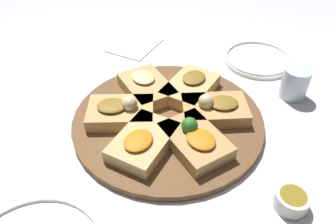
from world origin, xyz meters
The scene contains 12 objects.
ground_plane centered at (0.00, 0.00, 0.00)m, with size 3.00×3.00×0.00m, color white.
serving_board centered at (0.00, 0.00, 0.01)m, with size 0.43×0.43×0.02m, color brown.
focaccia_slice_0 centered at (-0.07, 0.08, 0.03)m, with size 0.17×0.17×0.06m.
focaccia_slice_1 centered at (-0.11, -0.02, 0.03)m, with size 0.16×0.12×0.04m.
focaccia_slice_2 centered at (-0.04, -0.10, 0.03)m, with size 0.14×0.17×0.04m.
focaccia_slice_3 centered at (0.07, -0.08, 0.03)m, with size 0.17×0.17×0.06m.
focaccia_slice_4 centered at (0.10, 0.02, 0.03)m, with size 0.16×0.12×0.04m.
focaccia_slice_5 centered at (0.03, 0.10, 0.03)m, with size 0.14×0.17×0.06m.
plate_left centered at (-0.37, 0.03, 0.01)m, with size 0.20×0.20×0.02m.
water_glass centered at (-0.28, 0.18, 0.04)m, with size 0.07×0.07×0.08m, color silver.
napkin_stack centered at (-0.21, -0.31, 0.00)m, with size 0.15×0.12×0.01m, color white.
dipping_bowl centered at (0.03, 0.31, 0.02)m, with size 0.06×0.06×0.03m.
Camera 1 is at (0.43, 0.35, 0.51)m, focal length 35.00 mm.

